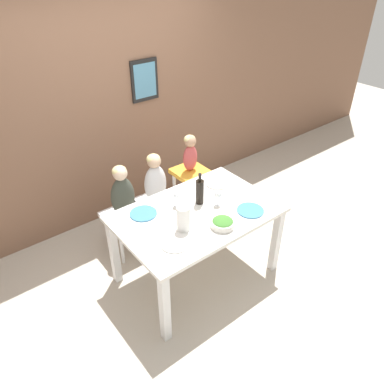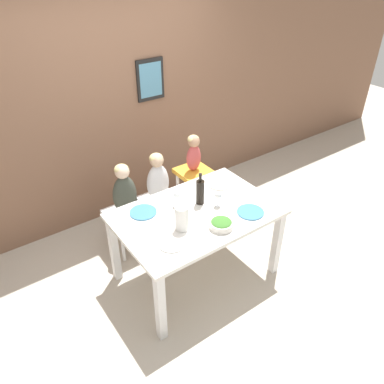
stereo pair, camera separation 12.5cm
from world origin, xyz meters
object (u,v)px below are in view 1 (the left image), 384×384
paper_towel_roll (183,218)px  dinner_plate_back_left (143,213)px  person_child_left (122,192)px  chair_far_center (157,206)px  dinner_plate_front_right (250,210)px  salad_bowl_large (223,223)px  wine_glass_far (177,196)px  wine_bottle (200,191)px  person_baby_right (190,152)px  chair_right_highchair (190,181)px  wine_glass_near (218,195)px  chair_far_left (126,220)px  person_child_center (155,179)px  dinner_plate_back_right (217,183)px  dinner_plate_front_left (175,243)px

paper_towel_roll → dinner_plate_back_left: 0.43m
person_child_left → dinner_plate_back_left: (-0.05, -0.47, 0.03)m
chair_far_center → person_child_left: 0.52m
dinner_plate_front_right → salad_bowl_large: bearing=-178.6°
wine_glass_far → wine_bottle: bearing=-25.2°
dinner_plate_back_left → person_baby_right: bearing=27.8°
person_baby_right → dinner_plate_back_left: size_ratio=1.72×
chair_far_center → wine_glass_far: 0.75m
paper_towel_roll → chair_right_highchair: bearing=49.2°
wine_glass_near → dinner_plate_back_left: size_ratio=0.63×
chair_far_left → wine_glass_near: (0.57, -0.78, 0.49)m
person_child_center → dinner_plate_back_right: (0.42, -0.50, 0.03)m
person_baby_right → paper_towel_roll: bearing=-130.8°
chair_right_highchair → wine_bottle: (-0.40, -0.65, 0.36)m
paper_towel_roll → chair_far_center: bearing=71.9°
dinner_plate_back_left → wine_glass_far: bearing=-14.9°
chair_right_highchair → dinner_plate_front_right: bearing=-96.5°
dinner_plate_front_right → wine_bottle: bearing=125.9°
person_baby_right → dinner_plate_front_right: (-0.12, -1.03, -0.14)m
chair_far_center → dinner_plate_back_left: size_ratio=1.90×
chair_far_center → salad_bowl_large: size_ratio=2.23×
chair_right_highchair → paper_towel_roll: size_ratio=3.01×
person_child_left → dinner_plate_front_right: 1.27m
person_baby_right → wine_bottle: (-0.40, -0.65, -0.02)m
person_child_center → dinner_plate_front_left: bearing=-114.8°
person_child_left → dinner_plate_front_right: size_ratio=2.31×
person_child_center → dinner_plate_back_left: (-0.44, -0.47, 0.03)m
chair_far_center → person_child_center: 0.35m
chair_far_left → salad_bowl_large: size_ratio=2.23×
wine_bottle → salad_bowl_large: bearing=-99.8°
wine_glass_far → dinner_plate_back_left: (-0.31, 0.08, -0.10)m
wine_glass_near → dinner_plate_back_right: size_ratio=0.63×
wine_bottle → dinner_plate_front_right: wine_bottle is taller
dinner_plate_back_right → dinner_plate_front_right: 0.54m
wine_glass_near → wine_glass_far: same height
dinner_plate_back_right → wine_glass_near: bearing=-131.3°
salad_bowl_large → dinner_plate_back_right: size_ratio=0.85×
person_child_center → paper_towel_roll: 0.92m
person_child_center → wine_glass_near: size_ratio=3.66×
wine_glass_near → dinner_plate_front_left: 0.67m
wine_glass_far → dinner_plate_back_right: size_ratio=0.63×
wine_glass_near → salad_bowl_large: (-0.18, -0.27, -0.07)m
person_baby_right → dinner_plate_front_right: person_baby_right is taller
person_baby_right → dinner_plate_front_left: (-0.91, -0.97, -0.14)m
wine_bottle → paper_towel_roll: (-0.35, -0.22, -0.01)m
salad_bowl_large → person_child_center: bearing=90.0°
person_baby_right → chair_right_highchair: bearing=-90.0°
dinner_plate_back_right → dinner_plate_front_right: same height
person_baby_right → dinner_plate_front_right: 1.05m
person_child_center → dinner_plate_back_right: bearing=-50.1°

